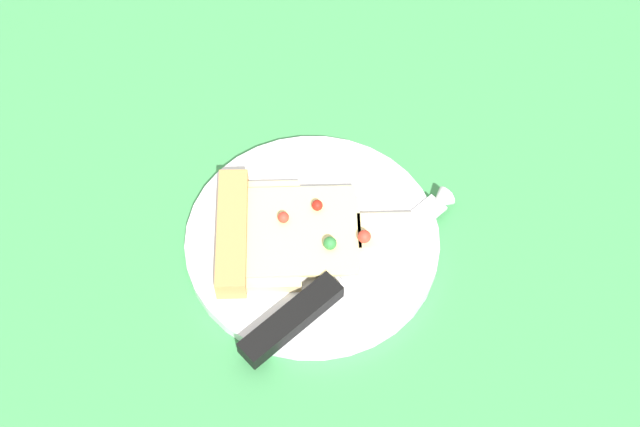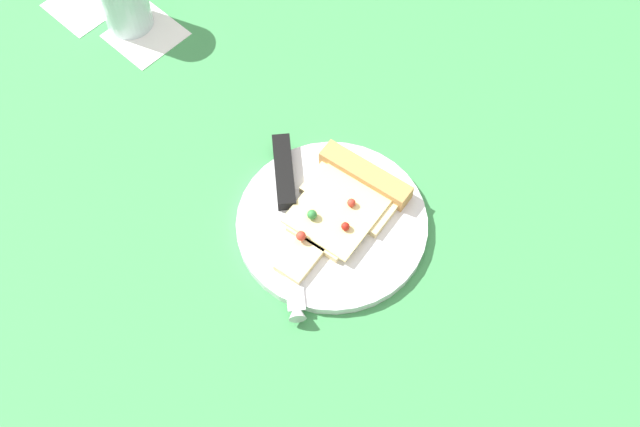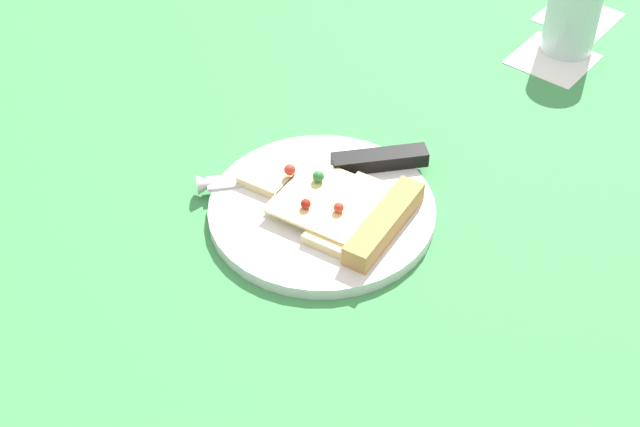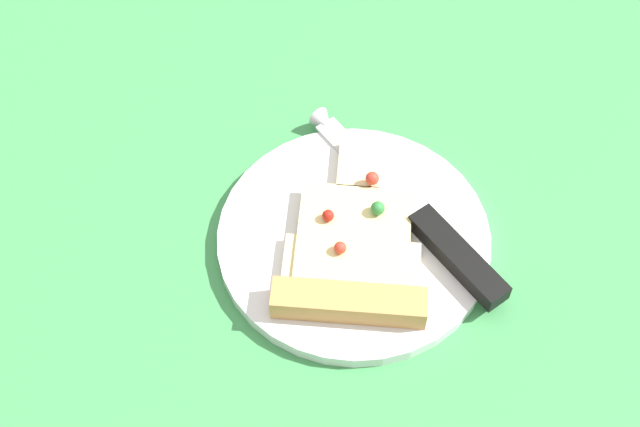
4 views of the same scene
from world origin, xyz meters
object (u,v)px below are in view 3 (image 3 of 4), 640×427
pizza_slice (344,209)px  knife (336,166)px  plate (322,211)px  drinking_glass (574,10)px

pizza_slice → knife: 6.82cm
plate → pizza_slice: (2.55, 0.35, 1.42)cm
knife → plate: bearing=154.6°
plate → pizza_slice: pizza_slice is taller
knife → pizza_slice: bearing=175.9°
knife → drinking_glass: size_ratio=1.81×
plate → knife: (-2.25, 5.19, 1.24)cm
pizza_slice → drinking_glass: 42.24cm
pizza_slice → drinking_glass: size_ratio=1.71×
plate → drinking_glass: 42.93cm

